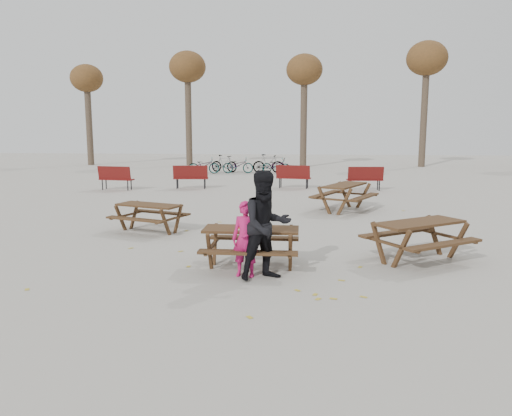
# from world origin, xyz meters

# --- Properties ---
(ground) EXTENTS (80.00, 80.00, 0.00)m
(ground) POSITION_xyz_m (0.00, 0.00, 0.00)
(ground) COLOR gray
(ground) RESTS_ON ground
(main_picnic_table) EXTENTS (1.80, 1.45, 0.78)m
(main_picnic_table) POSITION_xyz_m (0.00, 0.00, 0.59)
(main_picnic_table) COLOR #341C13
(main_picnic_table) RESTS_ON ground
(food_tray) EXTENTS (0.18, 0.11, 0.03)m
(food_tray) POSITION_xyz_m (0.32, -0.20, 0.79)
(food_tray) COLOR white
(food_tray) RESTS_ON main_picnic_table
(bread_roll) EXTENTS (0.14, 0.06, 0.05)m
(bread_roll) POSITION_xyz_m (0.32, -0.20, 0.83)
(bread_roll) COLOR tan
(bread_roll) RESTS_ON food_tray
(soda_bottle) EXTENTS (0.07, 0.07, 0.17)m
(soda_bottle) POSITION_xyz_m (-0.20, -0.20, 0.85)
(soda_bottle) COLOR silver
(soda_bottle) RESTS_ON main_picnic_table
(child) EXTENTS (0.54, 0.39, 1.37)m
(child) POSITION_xyz_m (-0.04, -0.55, 0.69)
(child) COLOR #B9175A
(child) RESTS_ON ground
(adult) EXTENTS (1.18, 1.10, 1.93)m
(adult) POSITION_xyz_m (0.34, -0.69, 0.97)
(adult) COLOR black
(adult) RESTS_ON ground
(picnic_table_east) EXTENTS (2.39, 2.29, 0.81)m
(picnic_table_east) POSITION_xyz_m (3.31, 0.82, 0.40)
(picnic_table_east) COLOR #341C13
(picnic_table_east) RESTS_ON ground
(picnic_table_north) EXTENTS (2.02, 1.83, 0.72)m
(picnic_table_north) POSITION_xyz_m (-2.95, 3.07, 0.36)
(picnic_table_north) COLOR #341C13
(picnic_table_north) RESTS_ON ground
(picnic_table_far) EXTENTS (2.32, 2.50, 0.86)m
(picnic_table_far) POSITION_xyz_m (2.32, 6.83, 0.43)
(picnic_table_far) COLOR #341C13
(picnic_table_far) RESTS_ON ground
(park_bench_row) EXTENTS (12.18, 2.03, 1.03)m
(park_bench_row) POSITION_xyz_m (-1.67, 12.12, 0.52)
(park_bench_row) COLOR maroon
(park_bench_row) RESTS_ON ground
(bicycle_row) EXTENTS (6.02, 2.07, 1.09)m
(bicycle_row) POSITION_xyz_m (-2.56, 19.72, 0.49)
(bicycle_row) COLOR black
(bicycle_row) RESTS_ON ground
(tree_row) EXTENTS (32.17, 3.52, 8.26)m
(tree_row) POSITION_xyz_m (0.90, 25.15, 6.19)
(tree_row) COLOR #382B21
(tree_row) RESTS_ON ground
(fallen_leaves) EXTENTS (11.00, 11.00, 0.01)m
(fallen_leaves) POSITION_xyz_m (0.50, 2.50, 0.00)
(fallen_leaves) COLOR #B19B2A
(fallen_leaves) RESTS_ON ground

